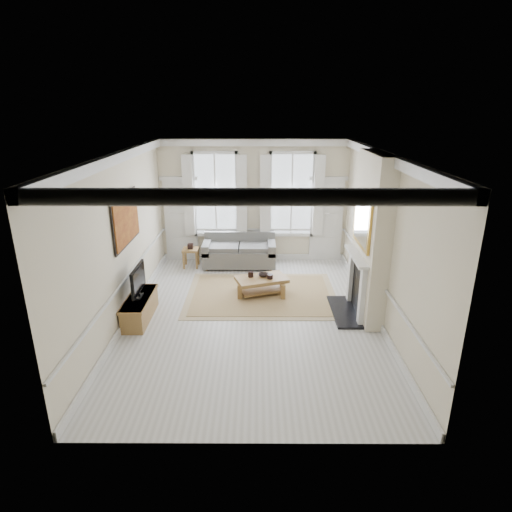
{
  "coord_description": "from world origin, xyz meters",
  "views": [
    {
      "loc": [
        0.12,
        -8.12,
        4.25
      ],
      "look_at": [
        0.08,
        0.33,
        1.25
      ],
      "focal_mm": 30.0,
      "sensor_mm": 36.0,
      "label": 1
    }
  ],
  "objects_px": {
    "coffee_table": "(261,281)",
    "tv_stand": "(140,308)",
    "sofa": "(239,252)",
    "side_table": "(191,252)"
  },
  "relations": [
    {
      "from": "sofa",
      "to": "tv_stand",
      "type": "bearing_deg",
      "value": -121.32
    },
    {
      "from": "side_table",
      "to": "tv_stand",
      "type": "relative_size",
      "value": 0.38
    },
    {
      "from": "side_table",
      "to": "coffee_table",
      "type": "bearing_deg",
      "value": -43.84
    },
    {
      "from": "sofa",
      "to": "coffee_table",
      "type": "bearing_deg",
      "value": -73.35
    },
    {
      "from": "tv_stand",
      "to": "coffee_table",
      "type": "bearing_deg",
      "value": 25.49
    },
    {
      "from": "coffee_table",
      "to": "tv_stand",
      "type": "height_order",
      "value": "tv_stand"
    },
    {
      "from": "sofa",
      "to": "tv_stand",
      "type": "xyz_separation_m",
      "value": [
        -1.95,
        -3.2,
        -0.12
      ]
    },
    {
      "from": "coffee_table",
      "to": "tv_stand",
      "type": "relative_size",
      "value": 0.95
    },
    {
      "from": "side_table",
      "to": "coffee_table",
      "type": "relative_size",
      "value": 0.4
    },
    {
      "from": "coffee_table",
      "to": "sofa",
      "type": "bearing_deg",
      "value": 87.92
    }
  ]
}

